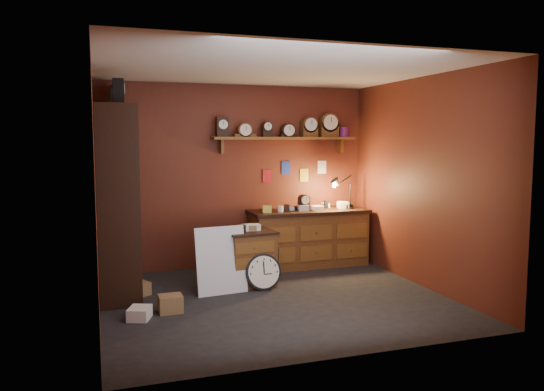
{
  "coord_description": "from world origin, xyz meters",
  "views": [
    {
      "loc": [
        -1.98,
        -5.84,
        1.9
      ],
      "look_at": [
        0.07,
        0.35,
        1.21
      ],
      "focal_mm": 35.0,
      "sensor_mm": 36.0,
      "label": 1
    }
  ],
  "objects": [
    {
      "name": "floor",
      "position": [
        0.0,
        0.0,
        0.0
      ],
      "size": [
        4.0,
        4.0,
        0.0
      ],
      "primitive_type": "plane",
      "color": "black",
      "rests_on": "ground"
    },
    {
      "name": "room_shell",
      "position": [
        0.04,
        0.11,
        1.72
      ],
      "size": [
        4.02,
        3.62,
        2.71
      ],
      "color": "maroon",
      "rests_on": "ground"
    },
    {
      "name": "shelving_unit",
      "position": [
        -1.79,
        0.98,
        1.25
      ],
      "size": [
        0.47,
        1.6,
        2.58
      ],
      "color": "black",
      "rests_on": "ground"
    },
    {
      "name": "workbench",
      "position": [
        1.02,
        1.47,
        0.47
      ],
      "size": [
        1.79,
        0.66,
        1.36
      ],
      "color": "brown",
      "rests_on": "ground"
    },
    {
      "name": "low_cabinet",
      "position": [
        -0.12,
        0.72,
        0.39
      ],
      "size": [
        0.68,
        0.6,
        0.81
      ],
      "rotation": [
        0.0,
        0.0,
        0.11
      ],
      "color": "brown",
      "rests_on": "ground"
    },
    {
      "name": "big_round_clock",
      "position": [
        -0.02,
        0.45,
        0.23
      ],
      "size": [
        0.46,
        0.16,
        0.47
      ],
      "color": "black",
      "rests_on": "ground"
    },
    {
      "name": "white_panel",
      "position": [
        -0.56,
        0.46,
        0.0
      ],
      "size": [
        0.66,
        0.25,
        0.85
      ],
      "primitive_type": "cube",
      "rotation": [
        -0.17,
        0.0,
        0.11
      ],
      "color": "silver",
      "rests_on": "ground"
    },
    {
      "name": "mini_fridge",
      "position": [
        0.14,
        1.14,
        0.24
      ],
      "size": [
        0.62,
        0.64,
        0.49
      ],
      "rotation": [
        0.0,
        0.0,
        -0.42
      ],
      "color": "silver",
      "rests_on": "ground"
    },
    {
      "name": "floor_box_a",
      "position": [
        -1.56,
        0.68,
        0.08
      ],
      "size": [
        0.34,
        0.32,
        0.16
      ],
      "primitive_type": "cube",
      "rotation": [
        0.0,
        0.0,
        0.49
      ],
      "color": "olive",
      "rests_on": "ground"
    },
    {
      "name": "floor_box_b",
      "position": [
        -1.6,
        -0.22,
        0.06
      ],
      "size": [
        0.29,
        0.32,
        0.13
      ],
      "primitive_type": "cube",
      "rotation": [
        0.0,
        0.0,
        -0.35
      ],
      "color": "white",
      "rests_on": "ground"
    },
    {
      "name": "floor_box_c",
      "position": [
        -1.26,
        -0.09,
        0.1
      ],
      "size": [
        0.26,
        0.22,
        0.19
      ],
      "primitive_type": "cube",
      "rotation": [
        0.0,
        0.0,
        0.02
      ],
      "color": "olive",
      "rests_on": "ground"
    }
  ]
}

